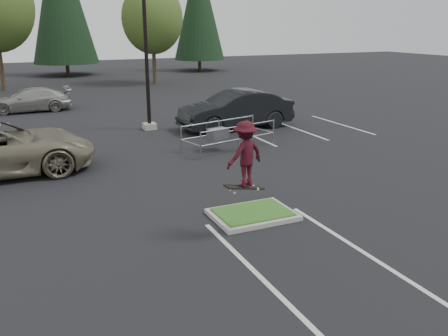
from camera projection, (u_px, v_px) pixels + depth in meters
name	position (u px, v px, depth m)	size (l,w,h in m)	color
ground	(253.00, 217.00, 12.91)	(120.00, 120.00, 0.00)	black
grass_median	(253.00, 214.00, 12.89)	(2.20, 1.60, 0.16)	#A5A399
stall_lines	(145.00, 165.00, 17.63)	(22.62, 17.60, 0.01)	silver
light_pole	(145.00, 34.00, 22.23)	(0.70, 0.60, 10.12)	#A5A399
decid_c	(152.00, 21.00, 39.73)	(5.12, 5.12, 8.38)	#38281C
conif_c	(199.00, 6.00, 50.84)	(5.50, 5.50, 12.50)	#38281C
cart_corral	(220.00, 134.00, 19.49)	(4.14, 2.32, 1.11)	gray
skateboarder	(245.00, 154.00, 11.12)	(1.13, 0.83, 1.73)	black
car_r_charc	(236.00, 110.00, 23.51)	(1.99, 5.71, 1.88)	black
car_far_silver	(29.00, 100.00, 28.12)	(1.93, 4.74, 1.38)	#A4A39F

